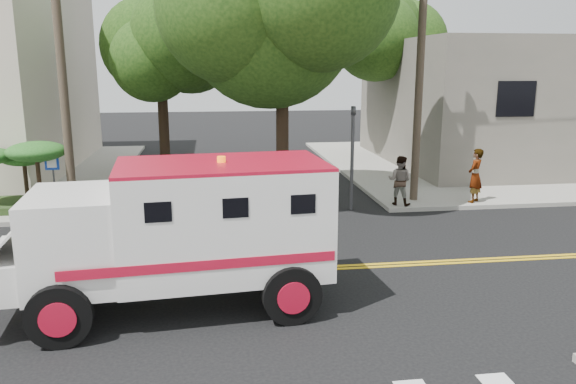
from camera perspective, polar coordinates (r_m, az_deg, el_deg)
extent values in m
plane|color=black|center=(13.89, -3.28, -8.08)|extent=(100.00, 100.00, 0.00)
cube|color=gray|center=(30.56, 20.57, 2.75)|extent=(17.00, 17.00, 0.15)
cube|color=#605D52|center=(31.40, 23.01, 8.47)|extent=(14.00, 12.00, 6.00)
cylinder|color=#382D23|center=(19.51, -21.93, 10.56)|extent=(0.28, 0.28, 9.00)
cylinder|color=#382D23|center=(20.50, 13.21, 11.18)|extent=(0.28, 0.28, 9.00)
cylinder|color=black|center=(19.67, -0.58, 8.54)|extent=(0.44, 0.44, 7.00)
sphere|color=black|center=(19.72, -0.61, 18.74)|extent=(5.32, 5.32, 5.32)
cylinder|color=black|center=(25.12, -12.55, 7.55)|extent=(0.44, 0.44, 5.60)
sphere|color=black|center=(25.04, -12.87, 13.94)|extent=(3.92, 3.92, 3.92)
sphere|color=black|center=(24.44, -11.00, 15.04)|extent=(3.36, 3.36, 3.36)
cylinder|color=black|center=(30.54, 10.36, 8.84)|extent=(0.44, 0.44, 5.95)
sphere|color=black|center=(30.49, 10.59, 14.42)|extent=(4.20, 4.20, 4.20)
sphere|color=black|center=(30.24, 12.67, 15.20)|extent=(3.60, 3.60, 3.60)
cylinder|color=#3F3F42|center=(19.42, 6.53, 3.36)|extent=(0.12, 0.12, 3.60)
imported|color=#3F3F42|center=(19.25, 6.63, 7.32)|extent=(0.15, 0.18, 0.90)
cylinder|color=#3F3F42|center=(20.23, -22.63, 0.52)|extent=(0.06, 0.06, 2.00)
cube|color=#0C33A5|center=(20.03, -22.86, 2.72)|extent=(0.45, 0.03, 0.45)
cube|color=#1E3314|center=(21.31, -25.45, -1.17)|extent=(3.20, 2.00, 0.24)
cylinder|color=black|center=(21.49, -25.08, 1.16)|extent=(0.14, 0.14, 1.36)
ellipsoid|color=#184815|center=(21.37, -25.27, 3.17)|extent=(1.55, 1.55, 0.54)
cylinder|color=black|center=(20.41, -23.97, 1.17)|extent=(0.14, 0.14, 1.68)
ellipsoid|color=#184815|center=(20.26, -24.21, 3.78)|extent=(1.91, 1.91, 0.66)
cube|color=silver|center=(11.58, -6.63, -2.73)|extent=(4.34, 2.79, 2.23)
cube|color=silver|center=(11.71, -20.74, -4.41)|extent=(1.90, 2.48, 1.81)
cube|color=black|center=(11.73, -24.93, -2.32)|extent=(0.22, 1.81, 0.74)
cube|color=silver|center=(12.08, -25.83, -7.01)|extent=(1.14, 2.20, 0.74)
cube|color=#A60C23|center=(11.33, -6.78, 2.87)|extent=(4.34, 2.79, 0.06)
cylinder|color=black|center=(10.99, -22.23, -11.56)|extent=(1.19, 0.44, 1.17)
cylinder|color=black|center=(13.18, -20.63, -7.38)|extent=(1.19, 0.44, 1.17)
cylinder|color=black|center=(11.08, 0.36, -10.37)|extent=(1.19, 0.44, 1.17)
cylinder|color=black|center=(13.25, -2.01, -6.43)|extent=(1.19, 0.44, 1.17)
imported|color=gray|center=(21.01, 18.48, 1.59)|extent=(0.83, 0.82, 1.93)
imported|color=gray|center=(19.95, 11.28, 1.16)|extent=(1.07, 1.02, 1.74)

